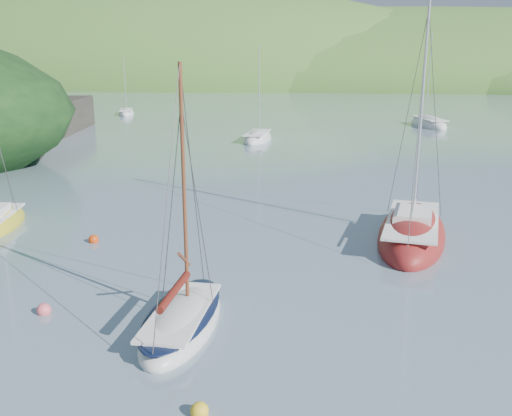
# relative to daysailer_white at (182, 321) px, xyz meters

# --- Properties ---
(ground) EXTENTS (700.00, 700.00, 0.00)m
(ground) POSITION_rel_daysailer_white_xyz_m (1.20, -1.00, -0.20)
(ground) COLOR slate
(ground) RESTS_ON ground
(shoreline_hills) EXTENTS (690.00, 135.00, 56.00)m
(shoreline_hills) POSITION_rel_daysailer_white_xyz_m (-8.46, 171.43, -0.20)
(shoreline_hills) COLOR #306E2A
(shoreline_hills) RESTS_ON ground
(daysailer_white) EXTENTS (2.12, 5.66, 8.67)m
(daysailer_white) POSITION_rel_daysailer_white_xyz_m (0.00, 0.00, 0.00)
(daysailer_white) COLOR silver
(daysailer_white) RESTS_ON ground
(sloop_red) EXTENTS (4.28, 9.06, 12.89)m
(sloop_red) POSITION_rel_daysailer_white_xyz_m (8.05, 10.10, 0.03)
(sloop_red) COLOR maroon
(sloop_red) RESTS_ON ground
(distant_sloop_a) EXTENTS (2.77, 7.11, 10.00)m
(distant_sloop_a) POSITION_rel_daysailer_white_xyz_m (-3.73, 40.20, -0.03)
(distant_sloop_a) COLOR silver
(distant_sloop_a) RESTS_ON ground
(distant_sloop_b) EXTENTS (4.88, 8.87, 11.99)m
(distant_sloop_b) POSITION_rel_daysailer_white_xyz_m (14.73, 55.09, -0.01)
(distant_sloop_b) COLOR silver
(distant_sloop_b) RESTS_ON ground
(distant_sloop_c) EXTENTS (3.98, 6.46, 8.70)m
(distant_sloop_c) POSITION_rel_daysailer_white_xyz_m (-26.21, 62.77, -0.05)
(distant_sloop_c) COLOR silver
(distant_sloop_c) RESTS_ON ground
(mooring_buoys) EXTENTS (19.24, 12.74, 0.47)m
(mooring_buoys) POSITION_rel_daysailer_white_xyz_m (-0.67, 2.45, -0.08)
(mooring_buoys) COLOR yellow
(mooring_buoys) RESTS_ON ground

